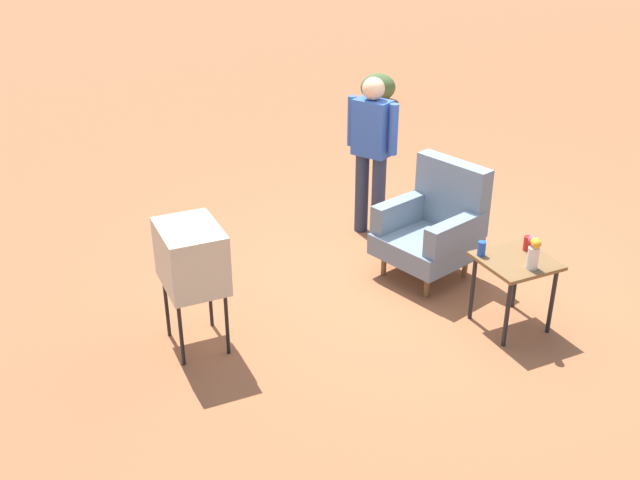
{
  "coord_description": "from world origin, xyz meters",
  "views": [
    {
      "loc": [
        5.19,
        -3.4,
        3.34
      ],
      "look_at": [
        0.27,
        -1.06,
        0.65
      ],
      "focal_mm": 41.21,
      "sensor_mm": 36.0,
      "label": 1
    }
  ],
  "objects_px": {
    "person_standing": "(372,147)",
    "soda_can_red": "(527,243)",
    "tv_on_stand": "(192,257)",
    "flower_vase": "(534,251)",
    "armchair": "(434,225)",
    "side_table": "(515,269)",
    "soda_can_blue": "(482,249)"
  },
  "relations": [
    {
      "from": "side_table",
      "to": "flower_vase",
      "type": "relative_size",
      "value": 2.33
    },
    {
      "from": "flower_vase",
      "to": "soda_can_blue",
      "type": "bearing_deg",
      "value": -147.28
    },
    {
      "from": "soda_can_blue",
      "to": "side_table",
      "type": "bearing_deg",
      "value": 50.65
    },
    {
      "from": "tv_on_stand",
      "to": "flower_vase",
      "type": "relative_size",
      "value": 3.89
    },
    {
      "from": "person_standing",
      "to": "flower_vase",
      "type": "xyz_separation_m",
      "value": [
        2.23,
        0.19,
        -0.17
      ]
    },
    {
      "from": "armchair",
      "to": "soda_can_red",
      "type": "xyz_separation_m",
      "value": [
        0.95,
        0.26,
        0.18
      ]
    },
    {
      "from": "person_standing",
      "to": "side_table",
      "type": "bearing_deg",
      "value": 5.16
    },
    {
      "from": "person_standing",
      "to": "flower_vase",
      "type": "relative_size",
      "value": 6.19
    },
    {
      "from": "person_standing",
      "to": "soda_can_red",
      "type": "relative_size",
      "value": 13.44
    },
    {
      "from": "tv_on_stand",
      "to": "person_standing",
      "type": "xyz_separation_m",
      "value": [
        -1.22,
        2.22,
        0.16
      ]
    },
    {
      "from": "tv_on_stand",
      "to": "flower_vase",
      "type": "distance_m",
      "value": 2.62
    },
    {
      "from": "armchair",
      "to": "soda_can_blue",
      "type": "distance_m",
      "value": 0.9
    },
    {
      "from": "tv_on_stand",
      "to": "person_standing",
      "type": "distance_m",
      "value": 2.54
    },
    {
      "from": "person_standing",
      "to": "soda_can_red",
      "type": "distance_m",
      "value": 2.01
    },
    {
      "from": "armchair",
      "to": "flower_vase",
      "type": "distance_m",
      "value": 1.25
    },
    {
      "from": "side_table",
      "to": "person_standing",
      "type": "xyz_separation_m",
      "value": [
        -2.06,
        -0.19,
        0.41
      ]
    },
    {
      "from": "side_table",
      "to": "soda_can_red",
      "type": "height_order",
      "value": "soda_can_red"
    },
    {
      "from": "tv_on_stand",
      "to": "soda_can_red",
      "type": "xyz_separation_m",
      "value": [
        0.74,
        2.59,
        -0.1
      ]
    },
    {
      "from": "person_standing",
      "to": "tv_on_stand",
      "type": "bearing_deg",
      "value": -61.21
    },
    {
      "from": "armchair",
      "to": "person_standing",
      "type": "relative_size",
      "value": 0.65
    },
    {
      "from": "armchair",
      "to": "flower_vase",
      "type": "bearing_deg",
      "value": 4.0
    },
    {
      "from": "tv_on_stand",
      "to": "flower_vase",
      "type": "height_order",
      "value": "tv_on_stand"
    },
    {
      "from": "armchair",
      "to": "tv_on_stand",
      "type": "distance_m",
      "value": 2.36
    },
    {
      "from": "person_standing",
      "to": "flower_vase",
      "type": "bearing_deg",
      "value": 4.94
    },
    {
      "from": "soda_can_red",
      "to": "soda_can_blue",
      "type": "height_order",
      "value": "same"
    },
    {
      "from": "soda_can_red",
      "to": "armchair",
      "type": "bearing_deg",
      "value": -164.86
    },
    {
      "from": "side_table",
      "to": "soda_can_red",
      "type": "relative_size",
      "value": 5.07
    },
    {
      "from": "tv_on_stand",
      "to": "soda_can_blue",
      "type": "distance_m",
      "value": 2.29
    },
    {
      "from": "side_table",
      "to": "soda_can_blue",
      "type": "relative_size",
      "value": 5.07
    },
    {
      "from": "armchair",
      "to": "side_table",
      "type": "xyz_separation_m",
      "value": [
        1.04,
        0.08,
        0.03
      ]
    },
    {
      "from": "side_table",
      "to": "flower_vase",
      "type": "bearing_deg",
      "value": 2.33
    },
    {
      "from": "armchair",
      "to": "soda_can_blue",
      "type": "relative_size",
      "value": 8.69
    }
  ]
}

